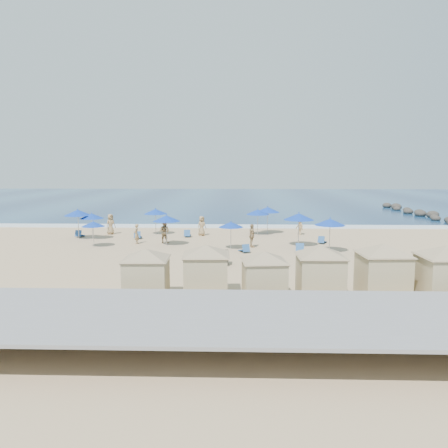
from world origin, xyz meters
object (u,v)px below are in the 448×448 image
(cabana_1, at_px, (206,264))
(umbrella_8, at_px, (299,217))
(beachgoer_4, at_px, (202,226))
(umbrella_0, at_px, (78,213))
(umbrella_7, at_px, (268,210))
(umbrella_9, at_px, (330,222))
(trash_bin, at_px, (221,258))
(beachgoer_2, at_px, (252,236))
(umbrella_4, at_px, (155,211))
(rock_jetty, at_px, (425,214))
(beachgoer_0, at_px, (136,234))
(cabana_0, at_px, (146,268))
(beachgoer_1, at_px, (164,232))
(umbrella_5, at_px, (231,225))
(cabana_5, at_px, (446,267))
(umbrella_2, at_px, (92,216))
(beachgoer_3, at_px, (300,226))
(umbrella_1, at_px, (93,224))
(cabana_4, at_px, (383,264))
(cabana_2, at_px, (264,270))
(umbrella_6, at_px, (258,212))
(umbrella_3, at_px, (166,218))
(cabana_3, at_px, (320,265))
(beachgoer_5, at_px, (111,224))

(cabana_1, xyz_separation_m, umbrella_8, (6.20, 13.39, 0.77))
(cabana_1, distance_m, beachgoer_4, 18.72)
(umbrella_8, distance_m, beachgoer_4, 9.61)
(umbrella_0, distance_m, umbrella_7, 16.79)
(umbrella_8, bearing_deg, umbrella_9, -49.29)
(umbrella_8, bearing_deg, trash_bin, -131.20)
(umbrella_0, bearing_deg, umbrella_8, -9.35)
(cabana_1, distance_m, beachgoer_2, 13.24)
(umbrella_4, bearing_deg, beachgoer_2, -35.81)
(umbrella_8, xyz_separation_m, umbrella_9, (1.92, -2.24, -0.13))
(rock_jetty, bearing_deg, beachgoer_4, -149.48)
(umbrella_8, bearing_deg, beachgoer_0, 176.04)
(cabana_0, height_order, beachgoer_1, cabana_0)
(umbrella_0, xyz_separation_m, beachgoer_1, (7.66, -1.66, -1.35))
(cabana_0, distance_m, umbrella_5, 13.30)
(cabana_5, height_order, umbrella_2, cabana_5)
(rock_jetty, relative_size, beachgoer_3, 16.99)
(umbrella_1, relative_size, beachgoer_2, 1.14)
(cabana_5, relative_size, umbrella_4, 1.88)
(umbrella_7, bearing_deg, umbrella_0, -167.25)
(umbrella_8, bearing_deg, umbrella_5, -166.87)
(beachgoer_1, distance_m, beachgoer_4, 4.75)
(umbrella_7, bearing_deg, beachgoer_1, -148.38)
(umbrella_2, height_order, umbrella_9, umbrella_9)
(cabana_4, relative_size, beachgoer_1, 2.44)
(cabana_5, distance_m, umbrella_7, 21.72)
(cabana_2, height_order, beachgoer_4, cabana_2)
(umbrella_2, xyz_separation_m, umbrella_5, (11.92, -4.22, -0.14))
(umbrella_6, height_order, umbrella_7, umbrella_7)
(umbrella_5, xyz_separation_m, beachgoer_3, (6.14, 7.20, -1.07))
(umbrella_3, bearing_deg, umbrella_7, 38.04)
(beachgoer_4, bearing_deg, cabana_2, -115.61)
(umbrella_1, distance_m, beachgoer_1, 5.58)
(umbrella_5, bearing_deg, trash_bin, -95.78)
(trash_bin, height_order, cabana_1, cabana_1)
(umbrella_6, bearing_deg, rock_jetty, 35.04)
(cabana_3, relative_size, umbrella_5, 2.06)
(cabana_4, relative_size, beachgoer_5, 2.41)
(rock_jetty, distance_m, cabana_1, 42.08)
(beachgoer_2, bearing_deg, cabana_1, 159.67)
(cabana_5, distance_m, beachgoer_2, 15.88)
(umbrella_4, bearing_deg, umbrella_1, -119.50)
(beachgoer_1, relative_size, beachgoer_5, 0.99)
(beachgoer_5, bearing_deg, umbrella_5, -81.76)
(umbrella_4, distance_m, beachgoer_2, 10.65)
(umbrella_3, height_order, beachgoer_5, umbrella_3)
(umbrella_6, bearing_deg, umbrella_2, -168.80)
(umbrella_7, xyz_separation_m, umbrella_8, (1.94, -6.72, 0.11))
(umbrella_1, bearing_deg, umbrella_2, 109.96)
(cabana_3, distance_m, umbrella_2, 23.20)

